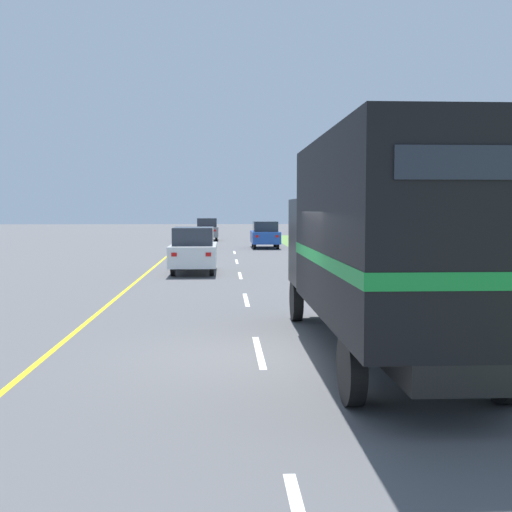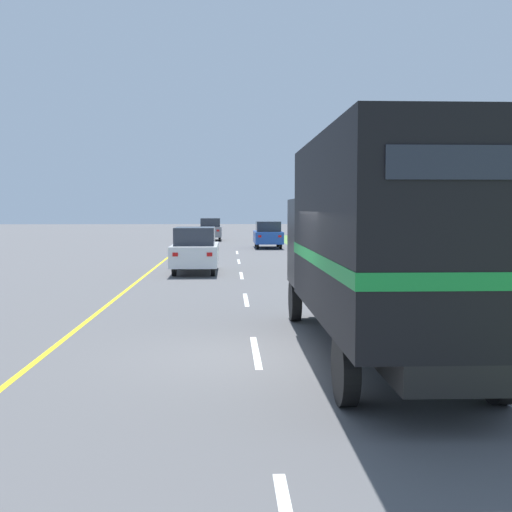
{
  "view_description": "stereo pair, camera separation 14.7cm",
  "coord_description": "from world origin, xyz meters",
  "px_view_note": "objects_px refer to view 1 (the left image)",
  "views": [
    {
      "loc": [
        -0.62,
        -10.88,
        2.53
      ],
      "look_at": [
        0.3,
        7.41,
        1.2
      ],
      "focal_mm": 45.0,
      "sensor_mm": 36.0,
      "label": 1
    },
    {
      "loc": [
        -0.47,
        -10.89,
        2.53
      ],
      "look_at": [
        0.3,
        7.41,
        1.2
      ],
      "focal_mm": 45.0,
      "sensor_mm": 36.0,
      "label": 2
    }
  ],
  "objects_px": {
    "lead_car_blue_ahead": "(265,234)",
    "roadside_tree_near": "(486,175)",
    "horse_trailer_truck": "(383,240)",
    "highway_sign": "(436,242)",
    "lead_car_white": "(194,250)",
    "roadside_tree_mid": "(466,190)",
    "lead_car_grey_ahead": "(207,229)"
  },
  "relations": [
    {
      "from": "lead_car_blue_ahead",
      "to": "roadside_tree_near",
      "type": "relative_size",
      "value": 0.66
    },
    {
      "from": "horse_trailer_truck",
      "to": "highway_sign",
      "type": "distance_m",
      "value": 9.2
    },
    {
      "from": "horse_trailer_truck",
      "to": "highway_sign",
      "type": "relative_size",
      "value": 3.22
    },
    {
      "from": "lead_car_white",
      "to": "roadside_tree_mid",
      "type": "distance_m",
      "value": 14.25
    },
    {
      "from": "lead_car_blue_ahead",
      "to": "highway_sign",
      "type": "relative_size",
      "value": 1.48
    },
    {
      "from": "horse_trailer_truck",
      "to": "highway_sign",
      "type": "height_order",
      "value": "horse_trailer_truck"
    },
    {
      "from": "lead_car_white",
      "to": "roadside_tree_mid",
      "type": "xyz_separation_m",
      "value": [
        13.02,
        5.22,
        2.53
      ]
    },
    {
      "from": "horse_trailer_truck",
      "to": "lead_car_grey_ahead",
      "type": "xyz_separation_m",
      "value": [
        -4.0,
        41.74,
        -1.1
      ]
    },
    {
      "from": "lead_car_white",
      "to": "highway_sign",
      "type": "xyz_separation_m",
      "value": [
        7.6,
        -6.68,
        0.62
      ]
    },
    {
      "from": "horse_trailer_truck",
      "to": "lead_car_grey_ahead",
      "type": "bearing_deg",
      "value": 95.48
    },
    {
      "from": "lead_car_blue_ahead",
      "to": "roadside_tree_mid",
      "type": "bearing_deg",
      "value": -50.55
    },
    {
      "from": "lead_car_white",
      "to": "horse_trailer_truck",
      "type": "bearing_deg",
      "value": -75.65
    },
    {
      "from": "horse_trailer_truck",
      "to": "highway_sign",
      "type": "bearing_deg",
      "value": 65.96
    },
    {
      "from": "lead_car_white",
      "to": "roadside_tree_near",
      "type": "relative_size",
      "value": 0.7
    },
    {
      "from": "horse_trailer_truck",
      "to": "lead_car_white",
      "type": "relative_size",
      "value": 2.04
    },
    {
      "from": "lead_car_white",
      "to": "roadside_tree_mid",
      "type": "bearing_deg",
      "value": 21.87
    },
    {
      "from": "lead_car_blue_ahead",
      "to": "roadside_tree_near",
      "type": "xyz_separation_m",
      "value": [
        6.62,
        -19.45,
        2.86
      ]
    },
    {
      "from": "horse_trailer_truck",
      "to": "highway_sign",
      "type": "xyz_separation_m",
      "value": [
        3.74,
        8.39,
        -0.48
      ]
    },
    {
      "from": "horse_trailer_truck",
      "to": "roadside_tree_near",
      "type": "relative_size",
      "value": 1.43
    },
    {
      "from": "lead_car_white",
      "to": "roadside_tree_near",
      "type": "bearing_deg",
      "value": -16.68
    },
    {
      "from": "lead_car_white",
      "to": "roadside_tree_near",
      "type": "xyz_separation_m",
      "value": [
        10.53,
        -3.16,
        2.83
      ]
    },
    {
      "from": "horse_trailer_truck",
      "to": "roadside_tree_near",
      "type": "xyz_separation_m",
      "value": [
        6.67,
        11.91,
        1.73
      ]
    },
    {
      "from": "roadside_tree_near",
      "to": "roadside_tree_mid",
      "type": "xyz_separation_m",
      "value": [
        2.49,
        8.38,
        -0.3
      ]
    },
    {
      "from": "lead_car_white",
      "to": "highway_sign",
      "type": "relative_size",
      "value": 1.58
    },
    {
      "from": "highway_sign",
      "to": "roadside_tree_near",
      "type": "relative_size",
      "value": 0.44
    },
    {
      "from": "highway_sign",
      "to": "roadside_tree_near",
      "type": "height_order",
      "value": "roadside_tree_near"
    },
    {
      "from": "lead_car_blue_ahead",
      "to": "highway_sign",
      "type": "bearing_deg",
      "value": -80.87
    },
    {
      "from": "lead_car_blue_ahead",
      "to": "highway_sign",
      "type": "distance_m",
      "value": 23.28
    },
    {
      "from": "highway_sign",
      "to": "lead_car_white",
      "type": "bearing_deg",
      "value": 138.67
    },
    {
      "from": "horse_trailer_truck",
      "to": "lead_car_white",
      "type": "bearing_deg",
      "value": 104.35
    },
    {
      "from": "lead_car_grey_ahead",
      "to": "highway_sign",
      "type": "bearing_deg",
      "value": -76.93
    },
    {
      "from": "horse_trailer_truck",
      "to": "roadside_tree_mid",
      "type": "distance_m",
      "value": 22.31
    }
  ]
}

